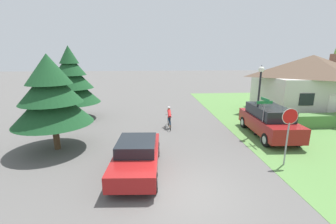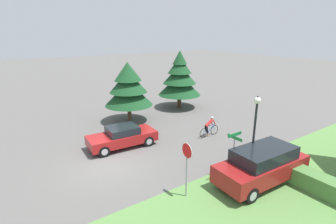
{
  "view_description": "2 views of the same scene",
  "coord_description": "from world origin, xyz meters",
  "px_view_note": "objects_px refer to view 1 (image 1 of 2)",
  "views": [
    {
      "loc": [
        -1.23,
        -7.1,
        4.82
      ],
      "look_at": [
        -0.12,
        6.99,
        1.29
      ],
      "focal_mm": 24.0,
      "sensor_mm": 36.0,
      "label": 1
    },
    {
      "loc": [
        12.84,
        -4.79,
        7.23
      ],
      "look_at": [
        -2.32,
        5.75,
        1.58
      ],
      "focal_mm": 28.0,
      "sensor_mm": 36.0,
      "label": 2
    }
  ],
  "objects_px": {
    "cyclist": "(169,118)",
    "conifer_tall_far": "(71,81)",
    "cottage_house": "(309,83)",
    "conifer_tall_near": "(51,94)",
    "stop_sign": "(289,126)",
    "street_lamp": "(259,88)",
    "parked_suv_right": "(269,121)",
    "street_name_sign": "(264,112)",
    "sedan_left_lane": "(137,156)"
  },
  "relations": [
    {
      "from": "cyclist",
      "to": "conifer_tall_far",
      "type": "height_order",
      "value": "conifer_tall_far"
    },
    {
      "from": "cottage_house",
      "to": "conifer_tall_near",
      "type": "distance_m",
      "value": 19.89
    },
    {
      "from": "stop_sign",
      "to": "street_lamp",
      "type": "bearing_deg",
      "value": -94.97
    },
    {
      "from": "conifer_tall_near",
      "to": "conifer_tall_far",
      "type": "relative_size",
      "value": 0.89
    },
    {
      "from": "street_lamp",
      "to": "conifer_tall_far",
      "type": "distance_m",
      "value": 13.37
    },
    {
      "from": "stop_sign",
      "to": "conifer_tall_near",
      "type": "distance_m",
      "value": 11.4
    },
    {
      "from": "parked_suv_right",
      "to": "street_name_sign",
      "type": "xyz_separation_m",
      "value": [
        -0.94,
        -1.07,
        0.84
      ]
    },
    {
      "from": "parked_suv_right",
      "to": "cyclist",
      "type": "bearing_deg",
      "value": 73.32
    },
    {
      "from": "sedan_left_lane",
      "to": "cyclist",
      "type": "height_order",
      "value": "cyclist"
    },
    {
      "from": "cyclist",
      "to": "street_lamp",
      "type": "bearing_deg",
      "value": -112.16
    },
    {
      "from": "parked_suv_right",
      "to": "sedan_left_lane",
      "type": "bearing_deg",
      "value": 118.69
    },
    {
      "from": "stop_sign",
      "to": "street_lamp",
      "type": "height_order",
      "value": "street_lamp"
    },
    {
      "from": "cyclist",
      "to": "conifer_tall_far",
      "type": "distance_m",
      "value": 8.1
    },
    {
      "from": "parked_suv_right",
      "to": "conifer_tall_far",
      "type": "height_order",
      "value": "conifer_tall_far"
    },
    {
      "from": "sedan_left_lane",
      "to": "conifer_tall_near",
      "type": "height_order",
      "value": "conifer_tall_near"
    },
    {
      "from": "parked_suv_right",
      "to": "stop_sign",
      "type": "xyz_separation_m",
      "value": [
        -1.21,
        -3.81,
        0.91
      ]
    },
    {
      "from": "stop_sign",
      "to": "street_lamp",
      "type": "xyz_separation_m",
      "value": [
        0.48,
        3.92,
        1.09
      ]
    },
    {
      "from": "cottage_house",
      "to": "street_name_sign",
      "type": "relative_size",
      "value": 3.3
    },
    {
      "from": "cyclist",
      "to": "stop_sign",
      "type": "height_order",
      "value": "stop_sign"
    },
    {
      "from": "street_lamp",
      "to": "sedan_left_lane",
      "type": "bearing_deg",
      "value": -150.96
    },
    {
      "from": "cottage_house",
      "to": "conifer_tall_near",
      "type": "height_order",
      "value": "cottage_house"
    },
    {
      "from": "stop_sign",
      "to": "street_name_sign",
      "type": "relative_size",
      "value": 1.02
    },
    {
      "from": "cyclist",
      "to": "street_lamp",
      "type": "distance_m",
      "value": 6.03
    },
    {
      "from": "street_name_sign",
      "to": "cyclist",
      "type": "bearing_deg",
      "value": 147.84
    },
    {
      "from": "sedan_left_lane",
      "to": "conifer_tall_near",
      "type": "relative_size",
      "value": 0.91
    },
    {
      "from": "stop_sign",
      "to": "conifer_tall_far",
      "type": "xyz_separation_m",
      "value": [
        -12.01,
        8.71,
        1.1
      ]
    },
    {
      "from": "street_name_sign",
      "to": "sedan_left_lane",
      "type": "bearing_deg",
      "value": -158.15
    },
    {
      "from": "cyclist",
      "to": "parked_suv_right",
      "type": "xyz_separation_m",
      "value": [
        5.96,
        -2.09,
        0.26
      ]
    },
    {
      "from": "parked_suv_right",
      "to": "conifer_tall_near",
      "type": "relative_size",
      "value": 1.02
    },
    {
      "from": "cottage_house",
      "to": "sedan_left_lane",
      "type": "height_order",
      "value": "cottage_house"
    },
    {
      "from": "street_name_sign",
      "to": "conifer_tall_far",
      "type": "xyz_separation_m",
      "value": [
        -12.28,
        5.96,
        1.17
      ]
    },
    {
      "from": "street_lamp",
      "to": "conifer_tall_near",
      "type": "height_order",
      "value": "conifer_tall_near"
    },
    {
      "from": "street_lamp",
      "to": "street_name_sign",
      "type": "distance_m",
      "value": 1.67
    },
    {
      "from": "street_name_sign",
      "to": "stop_sign",
      "type": "bearing_deg",
      "value": -95.54
    },
    {
      "from": "sedan_left_lane",
      "to": "parked_suv_right",
      "type": "height_order",
      "value": "parked_suv_right"
    },
    {
      "from": "sedan_left_lane",
      "to": "street_lamp",
      "type": "distance_m",
      "value": 8.44
    },
    {
      "from": "cottage_house",
      "to": "cyclist",
      "type": "height_order",
      "value": "cottage_house"
    },
    {
      "from": "street_name_sign",
      "to": "street_lamp",
      "type": "bearing_deg",
      "value": 79.78
    },
    {
      "from": "sedan_left_lane",
      "to": "cyclist",
      "type": "xyz_separation_m",
      "value": [
        1.88,
        5.92,
        -0.0
      ]
    },
    {
      "from": "parked_suv_right",
      "to": "stop_sign",
      "type": "relative_size",
      "value": 1.92
    },
    {
      "from": "street_name_sign",
      "to": "conifer_tall_near",
      "type": "distance_m",
      "value": 11.35
    },
    {
      "from": "cottage_house",
      "to": "street_lamp",
      "type": "distance_m",
      "value": 9.09
    },
    {
      "from": "sedan_left_lane",
      "to": "street_name_sign",
      "type": "height_order",
      "value": "street_name_sign"
    },
    {
      "from": "street_lamp",
      "to": "cottage_house",
      "type": "bearing_deg",
      "value": 37.38
    },
    {
      "from": "sedan_left_lane",
      "to": "stop_sign",
      "type": "bearing_deg",
      "value": -86.21
    },
    {
      "from": "parked_suv_right",
      "to": "street_name_sign",
      "type": "relative_size",
      "value": 1.97
    },
    {
      "from": "parked_suv_right",
      "to": "street_name_sign",
      "type": "bearing_deg",
      "value": 141.31
    },
    {
      "from": "cottage_house",
      "to": "stop_sign",
      "type": "bearing_deg",
      "value": -127.43
    },
    {
      "from": "cottage_house",
      "to": "cyclist",
      "type": "bearing_deg",
      "value": -162.37
    },
    {
      "from": "street_name_sign",
      "to": "conifer_tall_near",
      "type": "bearing_deg",
      "value": -179.83
    }
  ]
}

